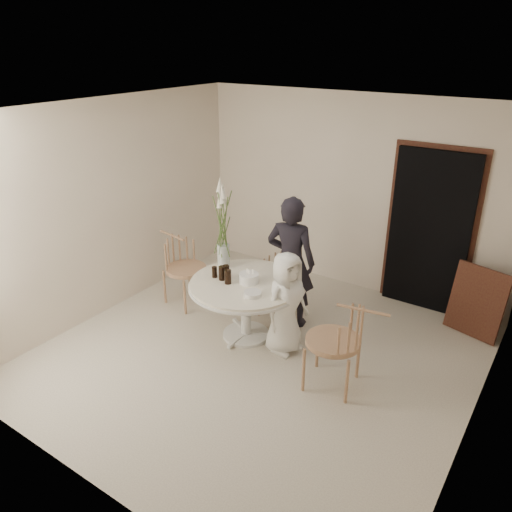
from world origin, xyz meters
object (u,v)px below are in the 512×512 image
Objects in this scene: table at (246,291)px; chair_far at (279,273)px; girl at (291,262)px; boy at (286,303)px; birthday_cake at (249,278)px; chair_right at (347,335)px; flower_vase at (223,226)px; chair_left at (179,259)px.

chair_far is (-0.04, 0.81, -0.11)m from table.
girl is 1.37× the size of boy.
boy is at bearing 0.78° from birthday_cake.
chair_far is at bearing -135.45° from chair_right.
flower_vase reaches higher than girl.
flower_vase is (-0.51, 0.19, 0.48)m from birthday_cake.
girl is at bearing 65.52° from table.
chair_far is 0.85m from birthday_cake.
table is at bearing -108.93° from chair_right.
chair_left is (-2.65, 0.49, -0.02)m from chair_right.
flower_vase reaches higher than table.
chair_right is at bearing -10.40° from birthday_cake.
girl reaches higher than birthday_cake.
girl is 0.61m from birthday_cake.
flower_vase is (-1.87, 0.44, 0.63)m from chair_right.
chair_far is 0.47× the size of girl.
birthday_cake is at bearing -90.73° from chair_left.
table is 1.70× the size of chair_far.
boy reaches higher than chair_far.
chair_right is (1.39, -0.23, 0.01)m from table.
flower_vase is (0.78, -0.05, 0.66)m from chair_left.
chair_left is at bearing 94.91° from boy.
flower_vase is at bearing 15.17° from girl.
chair_left is 1.81m from boy.
girl reaches higher than chair_right.
boy is (-0.86, 0.26, -0.02)m from chair_right.
table is 5.83× the size of birthday_cake.
chair_far is 0.98m from boy.
chair_far is at bearing 54.42° from flower_vase.
chair_left is at bearing 169.65° from birthday_cake.
chair_left is (-1.22, -0.56, 0.10)m from chair_far.
chair_left is at bearing 176.63° from flower_vase.
flower_vase is at bearing -141.10° from chair_far.
chair_right reaches higher than chair_far.
chair_right is 1.39m from birthday_cake.
girl reaches higher than table.
chair_left is at bearing -170.84° from chair_far.
table is 1.41m from chair_right.
chair_right is 0.80× the size of boy.
birthday_cake is at bearing 102.99° from boy.
chair_right is (1.43, -1.05, 0.12)m from chair_far.
boy is at bearing -69.33° from chair_far.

